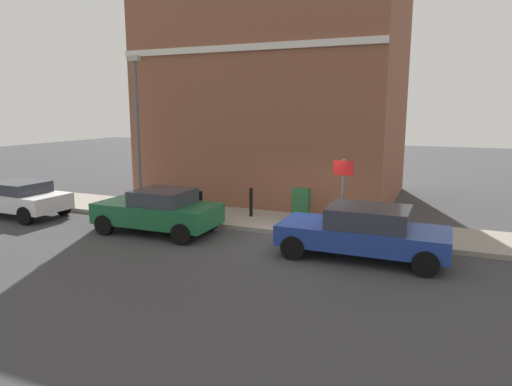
{
  "coord_description": "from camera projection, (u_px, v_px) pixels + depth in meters",
  "views": [
    {
      "loc": [
        -12.54,
        -4.01,
        3.92
      ],
      "look_at": [
        1.09,
        1.75,
        1.2
      ],
      "focal_mm": 32.04,
      "sensor_mm": 36.0,
      "label": 1
    }
  ],
  "objects": [
    {
      "name": "ground",
      "position": [
        296.0,
        243.0,
        13.61
      ],
      "size": [
        80.0,
        80.0,
        0.0
      ],
      "primitive_type": "plane",
      "color": "#38383A"
    },
    {
      "name": "street_sign",
      "position": [
        343.0,
        186.0,
        13.68
      ],
      "size": [
        0.08,
        0.6,
        2.3
      ],
      "color": "#59595B",
      "rests_on": "sidewalk"
    },
    {
      "name": "car_green",
      "position": [
        159.0,
        210.0,
        14.58
      ],
      "size": [
        1.97,
        3.94,
        1.42
      ],
      "rotation": [
        0.0,
        0.0,
        1.58
      ],
      "color": "#195933",
      "rests_on": "ground"
    },
    {
      "name": "bollard_near_cabinet",
      "position": [
        251.0,
        201.0,
        16.23
      ],
      "size": [
        0.14,
        0.14,
        1.04
      ],
      "color": "black",
      "rests_on": "sidewalk"
    },
    {
      "name": "car_white",
      "position": [
        17.0,
        198.0,
        16.91
      ],
      "size": [
        1.93,
        4.04,
        1.3
      ],
      "rotation": [
        0.0,
        0.0,
        1.55
      ],
      "color": "silver",
      "rests_on": "ground"
    },
    {
      "name": "corner_building",
      "position": [
        279.0,
        93.0,
        20.43
      ],
      "size": [
        7.93,
        10.37,
        9.28
      ],
      "color": "brown",
      "rests_on": "ground"
    },
    {
      "name": "lamppost",
      "position": [
        137.0,
        126.0,
        17.31
      ],
      "size": [
        0.2,
        0.44,
        5.72
      ],
      "color": "#59595B",
      "rests_on": "sidewalk"
    },
    {
      "name": "bollard_far_kerb",
      "position": [
        201.0,
        204.0,
        15.66
      ],
      "size": [
        0.14,
        0.14,
        1.04
      ],
      "color": "black",
      "rests_on": "sidewalk"
    },
    {
      "name": "utility_cabinet",
      "position": [
        301.0,
        207.0,
        15.42
      ],
      "size": [
        0.46,
        0.61,
        1.15
      ],
      "color": "#1E4C28",
      "rests_on": "sidewalk"
    },
    {
      "name": "sidewalk",
      "position": [
        163.0,
        210.0,
        17.61
      ],
      "size": [
        2.61,
        30.0,
        0.15
      ],
      "primitive_type": "cube",
      "color": "gray",
      "rests_on": "ground"
    },
    {
      "name": "car_blue",
      "position": [
        364.0,
        231.0,
        12.12
      ],
      "size": [
        1.95,
        4.4,
        1.4
      ],
      "rotation": [
        0.0,
        0.0,
        1.57
      ],
      "color": "navy",
      "rests_on": "ground"
    }
  ]
}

